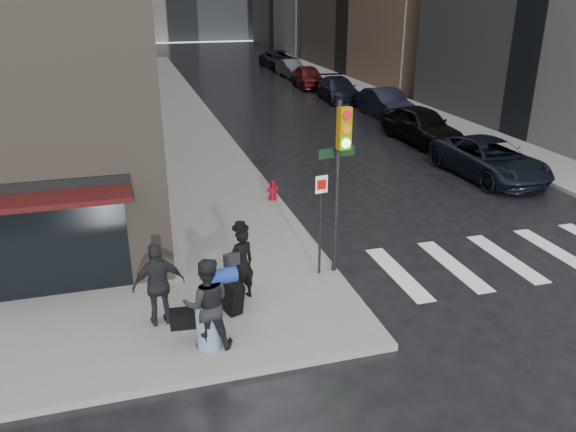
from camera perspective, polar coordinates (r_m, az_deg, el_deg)
name	(u,v)px	position (r m, az deg, el deg)	size (l,w,h in m)	color
ground	(276,314)	(12.70, -1.26, -9.94)	(140.00, 140.00, 0.00)	black
sidewalk_left	(169,100)	(38.11, -12.03, 11.48)	(4.00, 50.00, 0.15)	slate
sidewalk_right	(361,90)	(41.34, 7.38, 12.56)	(3.00, 50.00, 0.15)	slate
crosswalk	(531,254)	(16.75, 23.45, -3.59)	(8.50, 3.00, 0.01)	silver
man_overcoat	(240,269)	(12.57, -4.95, -5.43)	(0.96, 1.23, 1.91)	black
man_jeans	(207,304)	(11.03, -8.26, -8.82)	(1.36, 0.82, 1.92)	black
man_greycoat	(159,285)	(11.96, -12.99, -6.82)	(1.12, 0.56, 1.84)	black
traffic_light	(338,166)	(13.16, 5.13, 5.03)	(1.06, 0.55, 4.26)	black
fire_hydrant	(273,191)	(18.84, -1.55, 2.54)	(0.39, 0.29, 0.67)	maroon
parked_car_0	(489,159)	(22.85, 19.79, 5.49)	(2.43, 5.28, 1.47)	black
parked_car_1	(421,125)	(27.44, 13.35, 9.03)	(1.98, 4.91, 1.67)	black
parked_car_2	(386,103)	(32.70, 9.91, 11.20)	(1.65, 4.74, 1.56)	black
parked_car_3	(338,89)	(37.47, 5.14, 12.71)	(2.05, 5.04, 1.46)	black
parked_car_4	(308,77)	(42.60, 2.08, 13.96)	(1.85, 4.59, 1.56)	#410E0D
parked_car_5	(291,68)	(48.00, 0.34, 14.78)	(1.47, 4.22, 1.39)	#393A3E
parked_car_6	(280,60)	(53.48, -0.86, 15.61)	(2.58, 5.60, 1.55)	black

